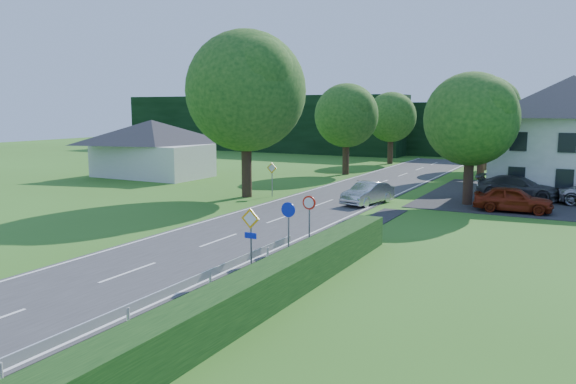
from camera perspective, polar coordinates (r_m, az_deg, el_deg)
The scene contains 29 objects.
road at distance 33.73m, azimuth 0.81°, elevation -2.15°, with size 7.00×80.00×0.04m, color #353537.
footpath at distance 16.60m, azimuth -13.07°, elevation -13.85°, with size 1.50×44.00×0.04m, color #242426.
parking_pad at distance 43.03m, azimuth 23.54°, elevation -0.54°, with size 14.00×16.00×0.04m, color #242426.
line_edge_left at distance 35.31m, azimuth -3.89°, elevation -1.65°, with size 0.12×80.00×0.01m, color white.
line_edge_right at distance 32.39m, azimuth 5.92°, elevation -2.60°, with size 0.12×80.00×0.01m, color white.
line_centre at distance 33.73m, azimuth 0.81°, elevation -2.11°, with size 0.12×80.00×0.01m, color white, non-canonical shape.
guardrail at distance 15.35m, azimuth -23.99°, elevation -14.98°, with size 0.12×26.00×0.69m, color white, non-canonical shape.
hedge_right at distance 14.03m, azimuth -13.78°, elevation -15.38°, with size 1.20×30.00×1.30m, color black.
tree_main at distance 39.61m, azimuth -4.29°, elevation 7.85°, with size 9.40×9.40×11.64m, color #164514, non-canonical shape.
tree_left_far at distance 53.46m, azimuth 5.93°, elevation 6.36°, with size 7.00×7.00×8.58m, color #164514, non-canonical shape.
tree_right_far at distance 52.13m, azimuth 19.17°, elevation 6.17°, with size 7.40×7.40×9.09m, color #164514, non-canonical shape.
tree_left_back at distance 64.57m, azimuth 10.40°, elevation 6.41°, with size 6.60×6.60×8.07m, color #164514, non-canonical shape.
tree_right_back at distance 60.21m, azimuth 19.40°, elevation 5.68°, with size 6.20×6.20×7.56m, color #164514, non-canonical shape.
tree_right_mid at distance 38.10m, azimuth 18.02°, elevation 5.13°, with size 7.00×7.00×8.58m, color #164514, non-canonical shape.
treeline_left at distance 83.53m, azimuth -3.06°, elevation 6.97°, with size 44.00×6.00×8.00m, color black.
treeline_right at distance 75.85m, azimuth 22.78°, elevation 5.78°, with size 30.00×5.00×7.00m, color black.
bungalow_left at distance 53.00m, azimuth -13.63°, elevation 4.44°, with size 11.00×6.50×5.20m.
house_white at distance 45.51m, azimuth 26.70°, elevation 5.28°, with size 10.60×8.40×8.60m.
streetlight at distance 40.13m, azimuth 17.93°, elevation 5.54°, with size 2.03×0.18×8.00m.
sign_priority_right at distance 21.04m, azimuth -3.82°, elevation -3.78°, with size 0.78×0.09×2.59m.
sign_roundabout at distance 23.62m, azimuth 0.04°, elevation -2.71°, with size 0.64×0.08×2.37m.
sign_speed_limit at distance 25.34m, azimuth 2.16°, elevation -1.72°, with size 0.64×0.11×2.37m.
sign_priority_left at distance 39.93m, azimuth -1.65°, elevation 1.98°, with size 0.78×0.09×2.44m.
moving_car at distance 37.08m, azimuth 8.09°, elevation -0.10°, with size 1.52×4.37×1.44m, color silver.
motorcycle at distance 41.59m, azimuth 7.80°, elevation 0.55°, with size 0.68×1.95×1.02m, color black.
parked_car_red at distance 36.56m, azimuth 21.89°, elevation -0.68°, with size 1.83×4.54×1.55m, color maroon.
parked_car_silver_a at distance 43.20m, azimuth 21.52°, elevation 0.58°, with size 1.49×4.29×1.41m, color #AEAEB3.
parked_car_grey at distance 42.00m, azimuth 22.41°, elevation 0.46°, with size 2.26×5.57×1.62m, color #47484B.
parasol at distance 44.82m, azimuth 24.92°, elevation 1.00°, with size 2.13×2.17×1.95m, color #A4150D.
Camera 1 is at (15.20, -9.45, 6.28)m, focal length 35.00 mm.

